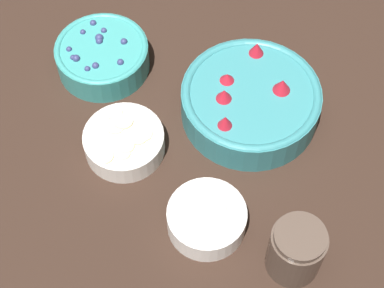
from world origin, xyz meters
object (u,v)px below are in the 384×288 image
object	(u,v)px
bowl_strawberries	(250,100)
bowl_cream	(207,217)
bowl_blueberries	(102,55)
jar_chocolate	(296,251)
bowl_bananas	(124,141)

from	to	relation	value
bowl_strawberries	bowl_cream	xyz separation A→B (m)	(0.22, -0.05, -0.01)
bowl_blueberries	jar_chocolate	world-z (taller)	jar_chocolate
bowl_strawberries	jar_chocolate	size ratio (longest dim) A/B	2.37
bowl_blueberries	bowl_cream	size ratio (longest dim) A/B	1.36
bowl_strawberries	bowl_blueberries	distance (m)	0.28
bowl_strawberries	jar_chocolate	bearing A→B (deg)	18.61
bowl_blueberries	bowl_bananas	xyz separation A→B (m)	(0.17, 0.07, -0.01)
bowl_bananas	bowl_cream	distance (m)	0.19
bowl_strawberries	bowl_cream	bearing A→B (deg)	-11.66
bowl_strawberries	bowl_bananas	bearing A→B (deg)	-62.81
bowl_cream	bowl_blueberries	bearing A→B (deg)	-142.14
bowl_strawberries	bowl_blueberries	bearing A→B (deg)	-103.90
bowl_blueberries	jar_chocolate	size ratio (longest dim) A/B	1.67
bowl_cream	jar_chocolate	size ratio (longest dim) A/B	1.23
bowl_cream	bowl_bananas	bearing A→B (deg)	-128.31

